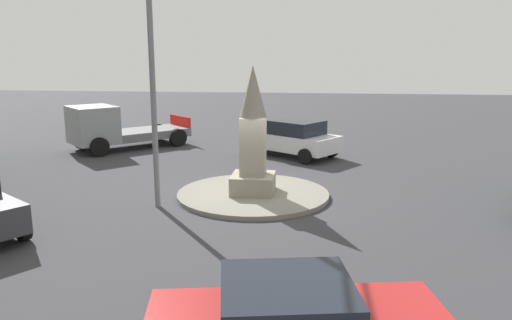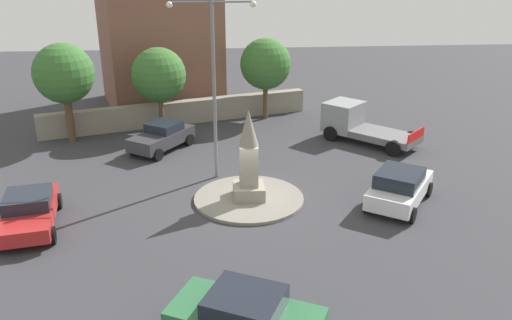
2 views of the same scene
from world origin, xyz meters
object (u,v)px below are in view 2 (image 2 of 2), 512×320
Objects in this scene: car_dark_grey_parked_left at (162,136)px; truck_grey_passing at (357,123)px; car_green_approaching at (245,317)px; tree_near_wall at (64,74)px; monument at (249,161)px; tree_mid_cluster at (159,75)px; car_red_parked_right at (29,210)px; corner_building at (158,39)px; streetlamp at (214,71)px; car_white_waiting at (400,187)px; tree_far_corner at (266,64)px.

car_dark_grey_parked_left is 10.96m from truck_grey_passing.
tree_near_wall is (8.66, -17.35, 3.08)m from car_green_approaching.
monument is 0.87× the size of car_green_approaching.
tree_mid_cluster reaches higher than truck_grey_passing.
monument reaches higher than car_dark_grey_parked_left.
car_red_parked_right is at bearing 70.59° from tree_mid_cluster.
monument is 0.75× the size of truck_grey_passing.
monument is 8.82m from car_red_parked_right.
truck_grey_passing is at bearing -149.82° from car_red_parked_right.
car_red_parked_right is 10.71m from tree_near_wall.
car_red_parked_right is 1.00× the size of car_green_approaching.
car_red_parked_right is 18.86m from corner_building.
car_dark_grey_parked_left is at bearing 160.21° from tree_near_wall.
car_dark_grey_parked_left is (-4.40, -8.31, 0.05)m from car_red_parked_right.
streetlamp is 1.93× the size of car_white_waiting.
tree_near_wall is (16.17, -1.28, 2.87)m from truck_grey_passing.
monument is 12.90m from tree_near_wall.
monument is 12.29m from tree_far_corner.
tree_mid_cluster is (3.14, -7.40, -1.69)m from streetlamp.
car_red_parked_right is 0.81× the size of tree_near_wall.
car_green_approaching is 19.63m from tree_near_wall.
car_dark_grey_parked_left is 6.37m from tree_near_wall.
monument is 0.78× the size of tree_mid_cluster.
tree_mid_cluster is at bearing -85.26° from car_dark_grey_parked_left.
corner_building reaches higher than streetlamp.
streetlamp is at bearing 104.72° from corner_building.
corner_building reaches higher than car_white_waiting.
monument is 4.42m from streetlamp.
tree_mid_cluster is (0.28, -3.38, 2.64)m from car_dark_grey_parked_left.
tree_mid_cluster is at bearing -67.02° from streetlamp.
car_white_waiting is 0.48× the size of corner_building.
streetlamp reaches higher than monument.
car_green_approaching is at bearing 82.45° from tree_far_corner.
car_red_parked_right is 9.40m from car_dark_grey_parked_left.
tree_near_wall is 1.07× the size of tree_far_corner.
truck_grey_passing is 15.30m from corner_building.
streetlamp is 1.63× the size of tree_far_corner.
corner_building is at bearing -32.70° from tree_far_corner.
monument is at bearing 47.20° from truck_grey_passing.
streetlamp is 0.92× the size of corner_building.
tree_mid_cluster reaches higher than car_white_waiting.
corner_building reaches higher than truck_grey_passing.
streetlamp is 8.21m from tree_mid_cluster.
car_white_waiting is at bearing 154.51° from streetlamp.
corner_building reaches higher than tree_far_corner.
tree_mid_cluster is (-0.49, 6.42, -1.15)m from corner_building.
monument is 6.43m from car_white_waiting.
tree_far_corner reaches higher than car_dark_grey_parked_left.
car_dark_grey_parked_left is 0.82× the size of tree_mid_cluster.
tree_mid_cluster is (11.22, -2.77, 2.39)m from truck_grey_passing.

